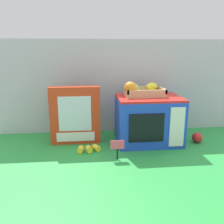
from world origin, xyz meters
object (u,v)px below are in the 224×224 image
(food_groups_crate, at_px, (141,91))
(cookie_set_box, at_px, (75,115))
(loose_toy_banana, at_px, (89,149))
(toy_microwave, at_px, (148,120))
(price_sign, at_px, (117,147))
(loose_toy_apple, at_px, (197,138))

(food_groups_crate, height_order, cookie_set_box, food_groups_crate)
(loose_toy_banana, bearing_deg, cookie_set_box, 116.65)
(loose_toy_banana, bearing_deg, toy_microwave, 18.26)
(toy_microwave, distance_m, loose_toy_banana, 0.39)
(price_sign, bearing_deg, cookie_set_box, 130.66)
(toy_microwave, xyz_separation_m, loose_toy_banana, (-0.35, -0.12, -0.12))
(price_sign, relative_size, loose_toy_apple, 1.64)
(toy_microwave, bearing_deg, loose_toy_apple, -8.99)
(price_sign, bearing_deg, loose_toy_apple, 19.58)
(food_groups_crate, xyz_separation_m, cookie_set_box, (-0.39, -0.00, -0.14))
(cookie_set_box, bearing_deg, price_sign, -49.34)
(cookie_set_box, distance_m, price_sign, 0.35)
(toy_microwave, height_order, food_groups_crate, food_groups_crate)
(loose_toy_banana, bearing_deg, loose_toy_apple, 6.32)
(food_groups_crate, distance_m, price_sign, 0.39)
(cookie_set_box, distance_m, loose_toy_apple, 0.73)
(toy_microwave, xyz_separation_m, cookie_set_box, (-0.43, 0.03, 0.03))
(price_sign, bearing_deg, loose_toy_banana, 143.40)
(price_sign, relative_size, loose_toy_banana, 0.76)
(loose_toy_banana, bearing_deg, food_groups_crate, 24.87)
(loose_toy_apple, bearing_deg, cookie_set_box, 174.08)
(toy_microwave, distance_m, food_groups_crate, 0.17)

